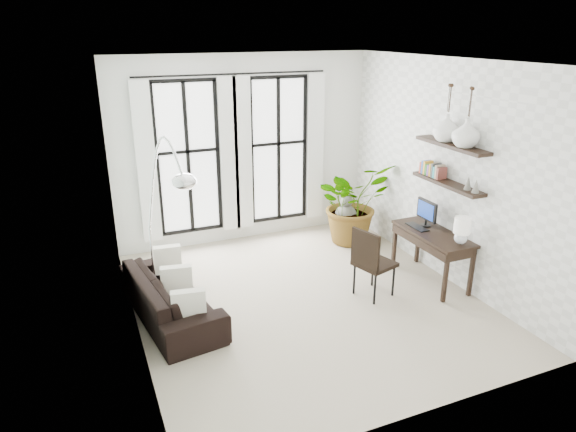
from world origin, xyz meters
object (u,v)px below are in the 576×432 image
plant (352,203)px  arc_lamp (164,180)px  sofa (170,296)px  desk_chair (371,259)px  buddha (345,221)px  desk (435,237)px

plant → arc_lamp: bearing=-163.5°
plant → sofa: bearing=-158.9°
plant → arc_lamp: 3.63m
desk_chair → arc_lamp: bearing=144.4°
desk_chair → buddha: bearing=53.9°
plant → desk: size_ratio=1.08×
plant → buddha: bearing=122.9°
arc_lamp → buddha: (3.27, 1.08, -1.41)m
arc_lamp → sofa: bearing=-107.2°
sofa → arc_lamp: bearing=-25.4°
desk → sofa: bearing=171.9°
plant → arc_lamp: arc_lamp is taller
arc_lamp → desk_chair: bearing=-19.2°
sofa → plant: (3.43, 1.32, 0.42)m
desk_chair → desk: bearing=-15.2°
buddha → arc_lamp: bearing=-161.6°
sofa → desk_chair: bearing=-110.0°
sofa → plant: bearing=-77.1°
desk → arc_lamp: bearing=166.6°
sofa → arc_lamp: (0.10, 0.34, 1.47)m
sofa → buddha: buddha is taller
buddha → desk: bearing=-79.1°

